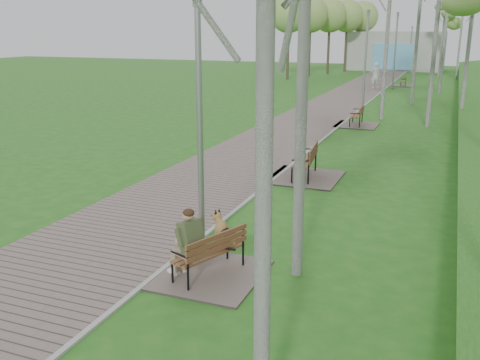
# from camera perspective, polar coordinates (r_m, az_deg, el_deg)

# --- Properties ---
(ground) EXTENTS (120.00, 120.00, 0.00)m
(ground) POSITION_cam_1_polar(r_m,az_deg,el_deg) (11.57, -3.61, -5.90)
(ground) COLOR #22601A
(ground) RESTS_ON ground
(walkway) EXTENTS (3.50, 67.00, 0.04)m
(walkway) POSITION_cam_1_polar(r_m,az_deg,el_deg) (32.13, 10.06, 7.98)
(walkway) COLOR #6E6059
(walkway) RESTS_ON ground
(kerb) EXTENTS (0.10, 67.00, 0.05)m
(kerb) POSITION_cam_1_polar(r_m,az_deg,el_deg) (31.83, 13.17, 7.75)
(kerb) COLOR #999993
(kerb) RESTS_ON ground
(building_north) EXTENTS (10.00, 5.20, 4.00)m
(building_north) POSITION_cam_1_polar(r_m,az_deg,el_deg) (61.03, 16.25, 13.08)
(building_north) COLOR #9E9E99
(building_north) RESTS_ON ground
(bench_main) EXTENTS (1.75, 1.94, 1.52)m
(bench_main) POSITION_cam_1_polar(r_m,az_deg,el_deg) (9.59, -3.72, -7.89)
(bench_main) COLOR #6E6059
(bench_main) RESTS_ON ground
(bench_second) EXTENTS (2.00, 2.23, 1.23)m
(bench_second) POSITION_cam_1_polar(r_m,az_deg,el_deg) (15.96, 6.87, 1.03)
(bench_second) COLOR #6E6059
(bench_second) RESTS_ON ground
(bench_third) EXTENTS (1.85, 2.05, 1.13)m
(bench_third) POSITION_cam_1_polar(r_m,az_deg,el_deg) (25.17, 12.28, 6.18)
(bench_third) COLOR #6E6059
(bench_third) RESTS_ON ground
(bench_far) EXTENTS (1.54, 1.71, 0.95)m
(bench_far) POSITION_cam_1_polar(r_m,az_deg,el_deg) (43.80, 17.00, 9.78)
(bench_far) COLOR #6E6059
(bench_far) RESTS_ON ground
(lamp_post_near) EXTENTS (0.19, 0.19, 4.88)m
(lamp_post_near) POSITION_cam_1_polar(r_m,az_deg,el_deg) (9.91, -4.28, 4.15)
(lamp_post_near) COLOR gray
(lamp_post_near) RESTS_ON ground
(lamp_post_second) EXTENTS (0.20, 0.20, 5.21)m
(lamp_post_second) POSITION_cam_1_polar(r_m,az_deg,el_deg) (29.33, 13.20, 11.83)
(lamp_post_second) COLOR gray
(lamp_post_second) RESTS_ON ground
(lamp_post_third) EXTENTS (0.21, 0.21, 5.43)m
(lamp_post_third) POSITION_cam_1_polar(r_m,az_deg,el_deg) (41.61, 16.20, 12.83)
(lamp_post_third) COLOR gray
(lamp_post_third) RESTS_ON ground
(lamp_post_far) EXTENTS (0.17, 0.17, 4.52)m
(lamp_post_far) POSITION_cam_1_polar(r_m,az_deg,el_deg) (58.30, 17.71, 12.98)
(lamp_post_far) COLOR gray
(lamp_post_far) RESTS_ON ground
(pedestrian_near) EXTENTS (0.82, 0.71, 1.91)m
(pedestrian_near) POSITION_cam_1_polar(r_m,az_deg,el_deg) (41.32, 14.26, 10.75)
(pedestrian_near) COLOR white
(pedestrian_near) RESTS_ON ground
(birch_distant_a) EXTENTS (2.23, 2.23, 6.70)m
(birch_distant_a) POSITION_cam_1_polar(r_m,az_deg,el_deg) (53.62, 20.95, 15.89)
(birch_distant_a) COLOR silver
(birch_distant_a) RESTS_ON ground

